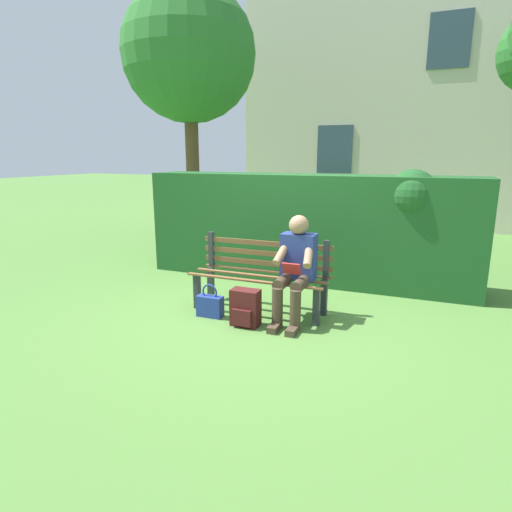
% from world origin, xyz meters
% --- Properties ---
extents(ground, '(60.00, 60.00, 0.00)m').
position_xyz_m(ground, '(0.00, 0.00, 0.00)').
color(ground, '#517F38').
extents(park_bench, '(1.64, 0.51, 0.88)m').
position_xyz_m(park_bench, '(0.00, -0.08, 0.44)').
color(park_bench, '#2D3338').
rests_on(park_bench, ground).
extents(person_seated, '(0.44, 0.73, 1.18)m').
position_xyz_m(person_seated, '(-0.47, 0.10, 0.62)').
color(person_seated, navy).
rests_on(person_seated, ground).
extents(hedge_backdrop, '(4.77, 0.80, 1.64)m').
position_xyz_m(hedge_backdrop, '(-0.15, -1.53, 0.82)').
color(hedge_backdrop, '#1E5123').
rests_on(hedge_backdrop, ground).
extents(tree, '(2.75, 2.62, 5.05)m').
position_xyz_m(tree, '(2.97, -3.49, 3.67)').
color(tree, brown).
rests_on(tree, ground).
extents(building_facade, '(9.99, 3.11, 6.97)m').
position_xyz_m(building_facade, '(-1.86, -8.38, 3.49)').
color(building_facade, beige).
rests_on(building_facade, ground).
extents(backpack, '(0.31, 0.25, 0.41)m').
position_xyz_m(backpack, '(-0.02, 0.47, 0.20)').
color(backpack, '#4C1919').
rests_on(backpack, ground).
extents(handbag, '(0.30, 0.13, 0.39)m').
position_xyz_m(handbag, '(0.46, 0.37, 0.13)').
color(handbag, navy).
rests_on(handbag, ground).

